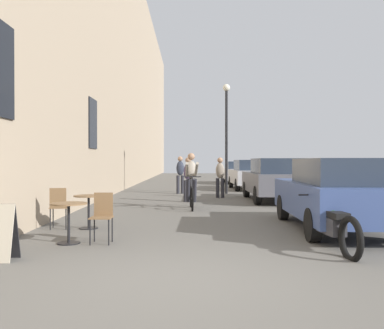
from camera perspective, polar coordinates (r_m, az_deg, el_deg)
ground_plane at (r=5.24m, az=-1.73°, el=-15.73°), size 88.00×88.00×0.00m
building_facade_left at (r=20.11m, az=-10.99°, el=16.17°), size 0.54×68.00×13.80m
cafe_table_near at (r=7.65m, az=-16.71°, el=-6.60°), size 0.64×0.64×0.72m
cafe_chair_near_toward_street at (r=7.59m, az=-12.32°, el=-6.69°), size 0.38×0.38×0.89m
cafe_table_mid at (r=9.22m, az=-14.12°, el=-5.39°), size 0.64×0.64×0.72m
cafe_chair_mid_toward_street at (r=9.31m, az=-17.96°, el=-5.37°), size 0.43×0.43×0.89m
cyclist_on_bicycle at (r=12.68m, az=-0.09°, el=-2.47°), size 0.52×1.76×1.74m
pedestrian_near at (r=14.69m, az=-0.51°, el=-1.72°), size 0.34×0.24×1.60m
pedestrian_mid at (r=16.38m, az=3.91°, el=-1.48°), size 0.37×0.28×1.60m
pedestrian_far at (r=18.42m, az=-1.65°, el=-1.13°), size 0.35×0.25×1.67m
street_lamp at (r=18.52m, az=4.79°, el=5.58°), size 0.32×0.32×4.90m
parked_car_nearest at (r=9.21m, az=19.21°, el=-3.75°), size 1.92×4.32×1.52m
parked_car_second at (r=15.36m, az=11.33°, el=-1.97°), size 1.88×4.39×1.56m
parked_car_third at (r=21.37m, az=8.00°, el=-1.33°), size 1.84×4.29×1.52m
parked_car_fourth at (r=26.89m, az=6.25°, el=-1.04°), size 1.74×4.05×1.44m
parked_motorcycle at (r=7.26m, az=18.60°, el=-7.92°), size 0.62×2.15×0.92m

